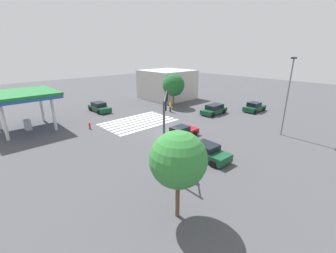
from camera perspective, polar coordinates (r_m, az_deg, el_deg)
name	(u,v)px	position (r m, az deg, el deg)	size (l,w,h in m)	color
ground_plane	(168,133)	(28.00, 0.00, -1.62)	(128.87, 128.87, 0.00)	#47474C
crosswalk_markings	(139,122)	(32.50, -7.45, 1.17)	(10.08, 6.30, 0.01)	silver
traffic_signal_mast	(165,118)	(18.54, -0.79, 2.11)	(3.90, 3.90, 6.26)	#47474C
car_0	(208,152)	(21.62, 10.09, -6.38)	(2.33, 4.24, 1.45)	#144728
car_1	(214,109)	(36.87, 11.62, 4.26)	(4.78, 2.24, 1.54)	#144728
car_2	(99,107)	(39.31, -17.03, 4.69)	(2.21, 4.65, 1.56)	#144728
car_3	(181,133)	(26.28, 3.39, -1.53)	(4.48, 1.95, 1.41)	maroon
car_4	(254,107)	(40.40, 21.07, 4.59)	(4.38, 2.35, 1.56)	#144728
gas_station_canopy	(22,97)	(33.35, -33.18, 6.38)	(7.59, 7.59, 4.90)	#23519E
corner_building	(167,84)	(47.98, -0.19, 10.65)	(9.22, 9.22, 5.85)	#BCB7B2
pedestrian	(170,106)	(37.23, 0.59, 5.15)	(0.41, 0.41, 1.72)	#232842
street_light_pole_a	(288,91)	(29.38, 28.23, 7.95)	(0.80, 0.36, 9.08)	slate
tree_corner_a	(178,160)	(12.93, 2.61, -8.39)	(3.37, 3.37, 5.59)	brown
tree_corner_b	(174,85)	(40.18, 1.42, 10.46)	(3.86, 3.86, 5.86)	brown
fire_hydrant	(90,126)	(31.00, -19.27, 0.18)	(0.22, 0.22, 0.86)	red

